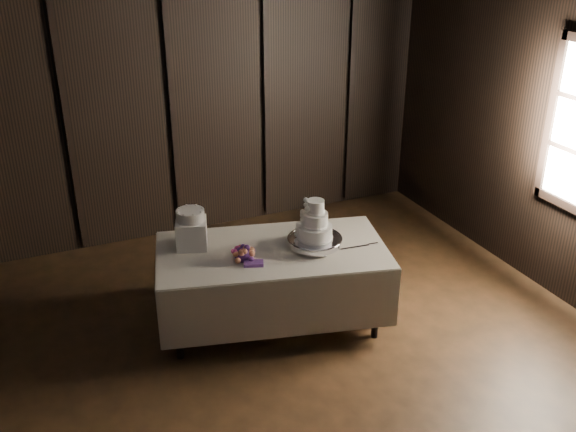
{
  "coord_description": "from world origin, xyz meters",
  "views": [
    {
      "loc": [
        -1.56,
        -3.26,
        3.38
      ],
      "look_at": [
        0.43,
        1.3,
        1.05
      ],
      "focal_mm": 40.0,
      "sensor_mm": 36.0,
      "label": 1
    }
  ],
  "objects": [
    {
      "name": "box_pedestal",
      "position": [
        -0.34,
        1.63,
        0.89
      ],
      "size": [
        0.33,
        0.33,
        0.25
      ],
      "primitive_type": "cube",
      "rotation": [
        0.0,
        0.0,
        -0.31
      ],
      "color": "white",
      "rests_on": "display_table"
    },
    {
      "name": "bouquet",
      "position": [
        -0.02,
        1.23,
        0.82
      ],
      "size": [
        0.38,
        0.44,
        0.17
      ],
      "primitive_type": null,
      "rotation": [
        0.0,
        0.0,
        -0.35
      ],
      "color": "#C14A49",
      "rests_on": "display_table"
    },
    {
      "name": "cake_stand",
      "position": [
        0.63,
        1.19,
        0.81
      ],
      "size": [
        0.59,
        0.59,
        0.09
      ],
      "primitive_type": "cylinder",
      "rotation": [
        0.0,
        0.0,
        0.25
      ],
      "color": "silver",
      "rests_on": "display_table"
    },
    {
      "name": "display_table",
      "position": [
        0.28,
        1.3,
        0.42
      ],
      "size": [
        2.18,
        1.48,
        0.76
      ],
      "rotation": [
        0.0,
        0.0,
        -0.24
      ],
      "color": "beige",
      "rests_on": "ground"
    },
    {
      "name": "room",
      "position": [
        0.0,
        0.0,
        1.5
      ],
      "size": [
        6.08,
        7.08,
        3.08
      ],
      "color": "black",
      "rests_on": "ground"
    },
    {
      "name": "small_cake",
      "position": [
        -0.34,
        1.63,
        1.06
      ],
      "size": [
        0.26,
        0.26,
        0.1
      ],
      "primitive_type": "cylinder",
      "rotation": [
        0.0,
        0.0,
        0.07
      ],
      "color": "white",
      "rests_on": "box_pedestal"
    },
    {
      "name": "cake_knife",
      "position": [
        0.94,
        1.04,
        0.77
      ],
      "size": [
        0.37,
        0.06,
        0.01
      ],
      "primitive_type": "cube",
      "rotation": [
        0.0,
        0.0,
        -0.1
      ],
      "color": "silver",
      "rests_on": "display_table"
    },
    {
      "name": "wedding_cake",
      "position": [
        0.61,
        1.18,
        0.99
      ],
      "size": [
        0.34,
        0.3,
        0.36
      ],
      "rotation": [
        0.0,
        0.0,
        -0.22
      ],
      "color": "white",
      "rests_on": "cake_stand"
    }
  ]
}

